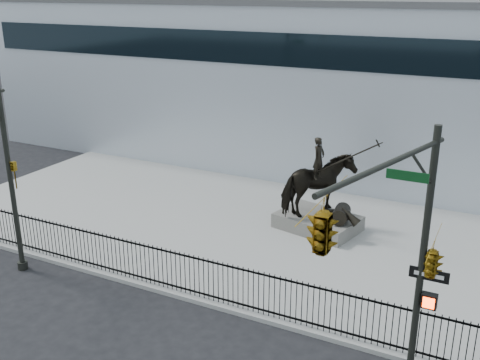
% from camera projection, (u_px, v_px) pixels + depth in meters
% --- Properties ---
extents(ground, '(120.00, 120.00, 0.00)m').
position_uv_depth(ground, '(180.00, 320.00, 17.64)').
color(ground, black).
rests_on(ground, ground).
extents(plaza, '(30.00, 12.00, 0.15)m').
position_uv_depth(plaza, '(270.00, 234.00, 23.51)').
color(plaza, gray).
rests_on(plaza, ground).
extents(building, '(44.00, 14.00, 9.00)m').
position_uv_depth(building, '(361.00, 83.00, 33.02)').
color(building, silver).
rests_on(building, ground).
extents(picket_fence, '(22.10, 0.10, 1.50)m').
position_uv_depth(picket_fence, '(200.00, 277.00, 18.40)').
color(picket_fence, black).
rests_on(picket_fence, plaza).
extents(statue_plinth, '(3.68, 2.90, 0.61)m').
position_uv_depth(statue_plinth, '(318.00, 222.00, 23.79)').
color(statue_plinth, '#54514D').
rests_on(statue_plinth, plaza).
extents(equestrian_statue, '(4.10, 3.00, 3.55)m').
position_uv_depth(equestrian_statue, '(321.00, 187.00, 23.23)').
color(equestrian_statue, black).
rests_on(equestrian_statue, statue_plinth).
extents(traffic_signal_right, '(2.17, 6.86, 7.00)m').
position_uv_depth(traffic_signal_right, '(383.00, 246.00, 11.60)').
color(traffic_signal_right, black).
rests_on(traffic_signal_right, ground).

